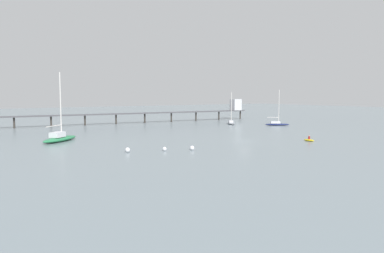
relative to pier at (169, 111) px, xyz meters
The scene contains 9 objects.
ground_plane 52.52m from the pier, 104.41° to the right, with size 400.00×400.00×0.00m, color gray.
pier is the anchor object (origin of this frame).
sailboat_green 53.04m from the pier, 143.55° to the right, with size 9.20×8.60×13.13m.
sailboat_navy 34.63m from the pier, 57.15° to the right, with size 6.53×5.47×10.17m.
sailboat_gray 21.52m from the pier, 61.28° to the right, with size 4.50×6.30×9.50m.
dinghy_yellow 57.65m from the pier, 92.59° to the right, with size 1.61×2.71×1.14m.
mooring_buoy_outer 61.91m from the pier, 121.08° to the right, with size 0.65×0.65×0.65m, color silver.
mooring_buoy_mid 63.31m from the pier, 126.24° to the right, with size 0.76×0.76×0.76m, color silver.
mooring_buoy_near 61.53m from the pier, 116.97° to the right, with size 0.73×0.73×0.73m, color silver.
Camera 1 is at (-48.16, -53.71, 9.08)m, focal length 35.18 mm.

